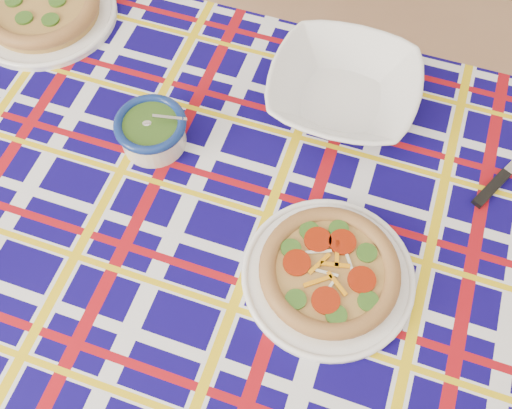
{
  "coord_description": "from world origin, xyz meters",
  "views": [
    {
      "loc": [
        0.35,
        0.05,
        1.68
      ],
      "look_at": [
        0.4,
        0.53,
        0.79
      ],
      "focal_mm": 40.0,
      "sensor_mm": 36.0,
      "label": 1
    }
  ],
  "objects_px": {
    "main_focaccia_plate": "(329,271)",
    "pesto_bowl": "(152,129)",
    "serving_bowl": "(343,90)",
    "dining_table": "(223,244)"
  },
  "relations": [
    {
      "from": "main_focaccia_plate",
      "to": "pesto_bowl",
      "type": "bearing_deg",
      "value": 132.74
    },
    {
      "from": "serving_bowl",
      "to": "dining_table",
      "type": "bearing_deg",
      "value": -135.92
    },
    {
      "from": "main_focaccia_plate",
      "to": "pesto_bowl",
      "type": "xyz_separation_m",
      "value": [
        -0.29,
        0.31,
        0.01
      ]
    },
    {
      "from": "pesto_bowl",
      "to": "dining_table",
      "type": "bearing_deg",
      "value": -59.54
    },
    {
      "from": "main_focaccia_plate",
      "to": "dining_table",
      "type": "bearing_deg",
      "value": 145.85
    },
    {
      "from": "dining_table",
      "to": "main_focaccia_plate",
      "type": "bearing_deg",
      "value": -9.45
    },
    {
      "from": "pesto_bowl",
      "to": "serving_bowl",
      "type": "distance_m",
      "value": 0.38
    },
    {
      "from": "pesto_bowl",
      "to": "serving_bowl",
      "type": "height_order",
      "value": "pesto_bowl"
    },
    {
      "from": "dining_table",
      "to": "main_focaccia_plate",
      "type": "distance_m",
      "value": 0.24
    },
    {
      "from": "main_focaccia_plate",
      "to": "pesto_bowl",
      "type": "distance_m",
      "value": 0.42
    }
  ]
}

